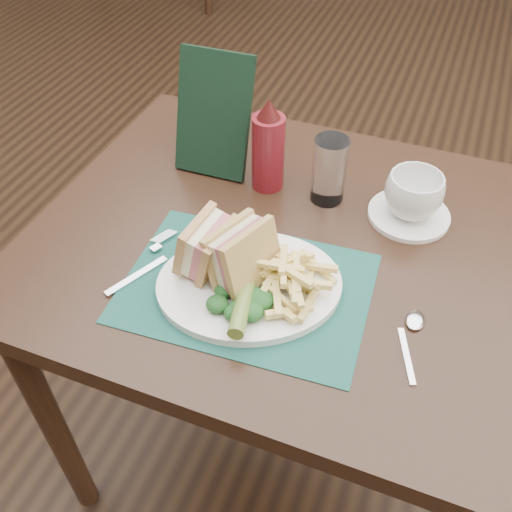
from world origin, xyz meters
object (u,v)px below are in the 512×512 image
Objects in this scene: plate at (249,285)px; ketchup_bottle at (268,145)px; drinking_glass at (329,170)px; check_presenter at (214,115)px; sandwich_half_b at (233,248)px; saucer at (409,215)px; placemat at (247,288)px; table_main at (280,359)px; coffee_cup at (413,195)px; sandwich_half_a at (194,241)px.

ketchup_bottle is (-0.07, 0.27, 0.08)m from plate.
ketchup_bottle is at bearing -179.12° from drinking_glass.
ketchup_bottle is 0.78× the size of check_presenter.
sandwich_half_b is at bearing 136.68° from plate.
sandwich_half_b is 0.72× the size of saucer.
plate is 2.79× the size of sandwich_half_b.
table_main is at bearing 81.80° from placemat.
check_presenter is (-0.40, 0.02, 0.07)m from coffee_cup.
drinking_glass is at bearing -179.74° from saucer.
ketchup_bottle reaches higher than placemat.
sandwich_half_b is at bearing 6.98° from sandwich_half_a.
drinking_glass is (0.15, 0.26, -0.00)m from sandwich_half_a.
ketchup_bottle reaches higher than saucer.
table_main is at bearing 58.68° from plate.
coffee_cup is (0.21, 0.27, 0.04)m from plate.
drinking_glass is (-0.16, -0.00, 0.06)m from saucer.
ketchup_bottle is at bearing -12.69° from check_presenter.
drinking_glass is (-0.16, -0.00, 0.01)m from coffee_cup.
ketchup_bottle is 0.13m from check_presenter.
plate is 2.00× the size of saucer.
saucer is at bearing 0.00° from coffee_cup.
sandwich_half_a is 0.65× the size of saucer.
saucer is (0.19, 0.13, 0.38)m from table_main.
plate is 1.25× the size of check_presenter.
plate is at bearing -127.42° from saucer.
table_main is 0.45m from saucer.
sandwich_half_b reaches higher than plate.
sandwich_half_a is (-0.11, -0.13, 0.44)m from table_main.
coffee_cup is at bearing 34.36° from table_main.
sandwich_half_b is at bearing -81.70° from ketchup_bottle.
saucer is at bearing 34.36° from table_main.
placemat is 1.32× the size of plate.
check_presenter reaches higher than saucer.
sandwich_half_a is 0.41m from coffee_cup.
table_main is 0.47m from sandwich_half_b.
drinking_glass is at bearing 74.85° from table_main.
check_presenter reaches higher than table_main.
plate is 0.29m from ketchup_bottle.
ketchup_bottle is at bearing -179.47° from coffee_cup.
drinking_glass is 0.25m from check_presenter.
drinking_glass reaches higher than coffee_cup.
plate is 0.37m from check_presenter.
check_presenter is (-0.24, 0.02, 0.05)m from drinking_glass.
plate reaches higher than saucer.
coffee_cup reaches higher than placemat.
saucer is at bearing 0.53° from ketchup_bottle.
plate is (-0.02, -0.14, 0.38)m from table_main.
sandwich_half_b is 0.27m from drinking_glass.
drinking_glass is 0.54× the size of check_presenter.
drinking_glass is at bearing 65.89° from sandwich_half_a.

